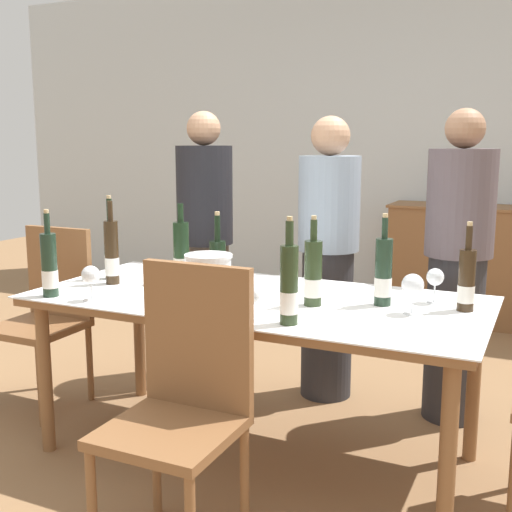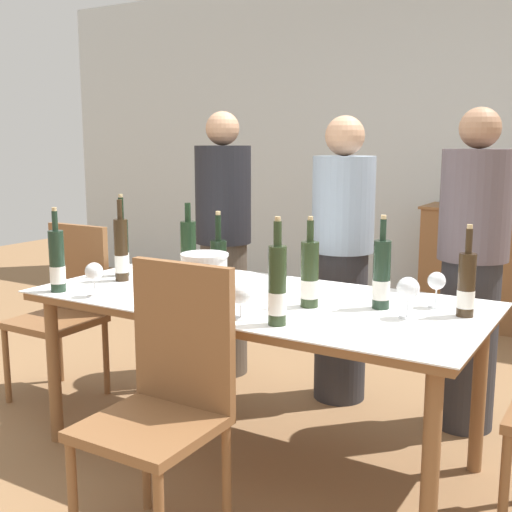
{
  "view_description": "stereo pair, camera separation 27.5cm",
  "coord_description": "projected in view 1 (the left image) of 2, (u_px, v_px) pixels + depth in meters",
  "views": [
    {
      "loc": [
        1.15,
        -2.46,
        1.4
      ],
      "look_at": [
        0.0,
        0.0,
        0.92
      ],
      "focal_mm": 45.0,
      "sensor_mm": 36.0,
      "label": 1
    },
    {
      "loc": [
        1.39,
        -2.33,
        1.4
      ],
      "look_at": [
        0.0,
        0.0,
        0.92
      ],
      "focal_mm": 45.0,
      "sensor_mm": 36.0,
      "label": 2
    }
  ],
  "objects": [
    {
      "name": "ground_plane",
      "position": [
        256.0,
        454.0,
        2.91
      ],
      "size": [
        12.0,
        12.0,
        0.0
      ],
      "primitive_type": "plane",
      "color": "olive"
    },
    {
      "name": "back_wall",
      "position": [
        408.0,
        142.0,
        5.32
      ],
      "size": [
        8.0,
        0.1,
        2.8
      ],
      "color": "silver",
      "rests_on": "ground_plane"
    },
    {
      "name": "sideboard_cabinet",
      "position": [
        478.0,
        265.0,
        4.96
      ],
      "size": [
        1.37,
        0.46,
        0.92
      ],
      "color": "brown",
      "rests_on": "ground_plane"
    },
    {
      "name": "dining_table",
      "position": [
        256.0,
        311.0,
        2.8
      ],
      "size": [
        1.96,
        0.92,
        0.74
      ],
      "color": "brown",
      "rests_on": "ground_plane"
    },
    {
      "name": "ice_bucket",
      "position": [
        209.0,
        280.0,
        2.59
      ],
      "size": [
        0.19,
        0.19,
        0.22
      ],
      "color": "white",
      "rests_on": "dining_table"
    },
    {
      "name": "wine_bottle_0",
      "position": [
        289.0,
        286.0,
        2.34
      ],
      "size": [
        0.07,
        0.07,
        0.4
      ],
      "color": "#28381E",
      "rests_on": "dining_table"
    },
    {
      "name": "wine_bottle_1",
      "position": [
        181.0,
        254.0,
        3.04
      ],
      "size": [
        0.08,
        0.08,
        0.38
      ],
      "color": "black",
      "rests_on": "dining_table"
    },
    {
      "name": "wine_bottle_2",
      "position": [
        49.0,
        267.0,
        2.77
      ],
      "size": [
        0.07,
        0.07,
        0.38
      ],
      "color": "#1E3323",
      "rests_on": "dining_table"
    },
    {
      "name": "wine_bottle_3",
      "position": [
        112.0,
        254.0,
        3.02
      ],
      "size": [
        0.07,
        0.07,
        0.39
      ],
      "color": "#332314",
      "rests_on": "dining_table"
    },
    {
      "name": "wine_bottle_4",
      "position": [
        313.0,
        275.0,
        2.62
      ],
      "size": [
        0.07,
        0.07,
        0.37
      ],
      "color": "#28381E",
      "rests_on": "dining_table"
    },
    {
      "name": "wine_bottle_5",
      "position": [
        383.0,
        274.0,
        2.62
      ],
      "size": [
        0.07,
        0.07,
        0.38
      ],
      "color": "#1E3323",
      "rests_on": "dining_table"
    },
    {
      "name": "wine_bottle_6",
      "position": [
        111.0,
        251.0,
        3.13
      ],
      "size": [
        0.06,
        0.06,
        0.41
      ],
      "color": "black",
      "rests_on": "dining_table"
    },
    {
      "name": "wine_bottle_7",
      "position": [
        467.0,
        281.0,
        2.54
      ],
      "size": [
        0.07,
        0.07,
        0.36
      ],
      "color": "#332314",
      "rests_on": "dining_table"
    },
    {
      "name": "wine_bottle_8",
      "position": [
        218.0,
        269.0,
        2.78
      ],
      "size": [
        0.07,
        0.07,
        0.37
      ],
      "color": "black",
      "rests_on": "dining_table"
    },
    {
      "name": "wine_glass_0",
      "position": [
        250.0,
        295.0,
        2.42
      ],
      "size": [
        0.08,
        0.08,
        0.14
      ],
      "color": "white",
      "rests_on": "dining_table"
    },
    {
      "name": "wine_glass_1",
      "position": [
        435.0,
        278.0,
        2.66
      ],
      "size": [
        0.07,
        0.07,
        0.15
      ],
      "color": "white",
      "rests_on": "dining_table"
    },
    {
      "name": "wine_glass_2",
      "position": [
        413.0,
        286.0,
        2.49
      ],
      "size": [
        0.09,
        0.09,
        0.16
      ],
      "color": "white",
      "rests_on": "dining_table"
    },
    {
      "name": "wine_glass_3",
      "position": [
        91.0,
        276.0,
        2.7
      ],
      "size": [
        0.08,
        0.08,
        0.15
      ],
      "color": "white",
      "rests_on": "dining_table"
    },
    {
      "name": "wine_glass_4",
      "position": [
        191.0,
        267.0,
        2.93
      ],
      "size": [
        0.08,
        0.08,
        0.15
      ],
      "color": "white",
      "rests_on": "dining_table"
    },
    {
      "name": "chair_left_end",
      "position": [
        48.0,
        306.0,
        3.43
      ],
      "size": [
        0.42,
        0.42,
        0.95
      ],
      "color": "brown",
      "rests_on": "ground_plane"
    },
    {
      "name": "chair_near_front",
      "position": [
        184.0,
        392.0,
        2.19
      ],
      "size": [
        0.42,
        0.42,
        0.99
      ],
      "color": "brown",
      "rests_on": "ground_plane"
    },
    {
      "name": "person_host",
      "position": [
        205.0,
        246.0,
        3.81
      ],
      "size": [
        0.33,
        0.33,
        1.57
      ],
      "color": "#51473D",
      "rests_on": "ground_plane"
    },
    {
      "name": "person_guest_left",
      "position": [
        328.0,
        260.0,
        3.48
      ],
      "size": [
        0.33,
        0.33,
        1.53
      ],
      "color": "#2D2D33",
      "rests_on": "ground_plane"
    },
    {
      "name": "person_guest_right",
      "position": [
        457.0,
        269.0,
        3.18
      ],
      "size": [
        0.33,
        0.33,
        1.56
      ],
      "color": "#2D2D33",
      "rests_on": "ground_plane"
    }
  ]
}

